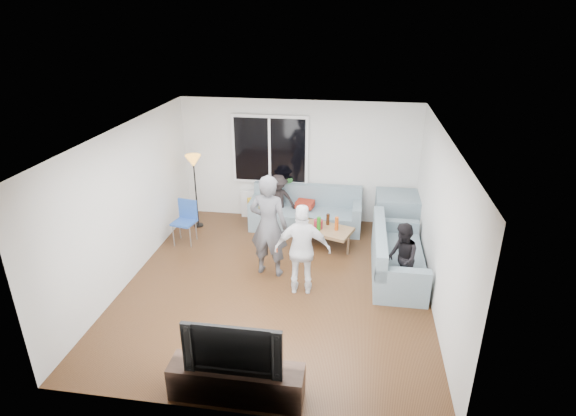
% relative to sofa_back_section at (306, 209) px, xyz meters
% --- Properties ---
extents(floor, '(5.00, 5.50, 0.04)m').
position_rel_sofa_back_section_xyz_m(floor, '(-0.22, -2.27, -0.45)').
color(floor, '#56351C').
rests_on(floor, ground).
extents(ceiling, '(5.00, 5.50, 0.04)m').
position_rel_sofa_back_section_xyz_m(ceiling, '(-0.22, -2.27, 2.20)').
color(ceiling, white).
rests_on(ceiling, ground).
extents(wall_back, '(5.00, 0.04, 2.60)m').
position_rel_sofa_back_section_xyz_m(wall_back, '(-0.22, 0.50, 0.88)').
color(wall_back, silver).
rests_on(wall_back, ground).
extents(wall_front, '(5.00, 0.04, 2.60)m').
position_rel_sofa_back_section_xyz_m(wall_front, '(-0.22, -5.04, 0.88)').
color(wall_front, silver).
rests_on(wall_front, ground).
extents(wall_left, '(0.04, 5.50, 2.60)m').
position_rel_sofa_back_section_xyz_m(wall_left, '(-2.74, -2.27, 0.88)').
color(wall_left, silver).
rests_on(wall_left, ground).
extents(wall_right, '(0.04, 5.50, 2.60)m').
position_rel_sofa_back_section_xyz_m(wall_right, '(2.30, -2.27, 0.88)').
color(wall_right, silver).
rests_on(wall_right, ground).
extents(window_frame, '(1.62, 0.06, 1.47)m').
position_rel_sofa_back_section_xyz_m(window_frame, '(-0.82, 0.42, 1.12)').
color(window_frame, white).
rests_on(window_frame, wall_back).
extents(window_glass, '(1.50, 0.02, 1.35)m').
position_rel_sofa_back_section_xyz_m(window_glass, '(-0.82, 0.38, 1.12)').
color(window_glass, black).
rests_on(window_glass, window_frame).
extents(window_mullion, '(0.05, 0.03, 1.35)m').
position_rel_sofa_back_section_xyz_m(window_mullion, '(-0.82, 0.37, 1.12)').
color(window_mullion, white).
rests_on(window_mullion, window_frame).
extents(radiator, '(1.30, 0.12, 0.62)m').
position_rel_sofa_back_section_xyz_m(radiator, '(-0.82, 0.38, -0.11)').
color(radiator, silver).
rests_on(radiator, floor).
extents(potted_plant, '(0.20, 0.17, 0.36)m').
position_rel_sofa_back_section_xyz_m(potted_plant, '(-0.42, 0.35, 0.38)').
color(potted_plant, '#2D6C2B').
rests_on(potted_plant, radiator).
extents(vase, '(0.21, 0.21, 0.19)m').
position_rel_sofa_back_section_xyz_m(vase, '(-0.90, 0.35, 0.29)').
color(vase, silver).
rests_on(vase, radiator).
extents(sofa_back_section, '(2.30, 0.85, 0.85)m').
position_rel_sofa_back_section_xyz_m(sofa_back_section, '(0.00, 0.00, 0.00)').
color(sofa_back_section, slate).
rests_on(sofa_back_section, floor).
extents(sofa_right_section, '(2.00, 0.85, 0.85)m').
position_rel_sofa_back_section_xyz_m(sofa_right_section, '(1.80, -1.64, 0.00)').
color(sofa_right_section, slate).
rests_on(sofa_right_section, floor).
extents(sofa_corner, '(0.85, 0.85, 0.85)m').
position_rel_sofa_back_section_xyz_m(sofa_corner, '(1.86, 0.00, 0.00)').
color(sofa_corner, slate).
rests_on(sofa_corner, floor).
extents(cushion_yellow, '(0.47, 0.44, 0.14)m').
position_rel_sofa_back_section_xyz_m(cushion_yellow, '(-1.03, -0.02, 0.09)').
color(cushion_yellow, gold).
rests_on(cushion_yellow, sofa_back_section).
extents(cushion_red, '(0.40, 0.35, 0.13)m').
position_rel_sofa_back_section_xyz_m(cushion_red, '(-0.02, 0.06, 0.09)').
color(cushion_red, maroon).
rests_on(cushion_red, sofa_back_section).
extents(coffee_table, '(1.24, 0.93, 0.40)m').
position_rel_sofa_back_section_xyz_m(coffee_table, '(0.43, -0.81, -0.22)').
color(coffee_table, '#A0734D').
rests_on(coffee_table, floor).
extents(pitcher, '(0.17, 0.17, 0.17)m').
position_rel_sofa_back_section_xyz_m(pitcher, '(0.34, -0.83, 0.06)').
color(pitcher, maroon).
rests_on(pitcher, coffee_table).
extents(side_chair, '(0.47, 0.47, 0.86)m').
position_rel_sofa_back_section_xyz_m(side_chair, '(-2.27, -1.06, 0.01)').
color(side_chair, '#264EA6').
rests_on(side_chair, floor).
extents(floor_lamp, '(0.32, 0.32, 1.56)m').
position_rel_sofa_back_section_xyz_m(floor_lamp, '(-2.27, -0.28, 0.36)').
color(floor_lamp, orange).
rests_on(floor_lamp, floor).
extents(player_left, '(0.72, 0.53, 1.82)m').
position_rel_sofa_back_section_xyz_m(player_left, '(-0.41, -1.92, 0.48)').
color(player_left, '#4A4A4F').
rests_on(player_left, floor).
extents(player_right, '(0.92, 0.44, 1.53)m').
position_rel_sofa_back_section_xyz_m(player_right, '(0.23, -2.41, 0.34)').
color(player_right, white).
rests_on(player_right, floor).
extents(spectator_right, '(0.53, 0.64, 1.19)m').
position_rel_sofa_back_section_xyz_m(spectator_right, '(1.80, -2.15, 0.17)').
color(spectator_right, black).
rests_on(spectator_right, floor).
extents(spectator_back, '(0.77, 0.48, 1.13)m').
position_rel_sofa_back_section_xyz_m(spectator_back, '(-0.59, 0.03, 0.14)').
color(spectator_back, black).
rests_on(spectator_back, floor).
extents(tv_console, '(1.60, 0.40, 0.44)m').
position_rel_sofa_back_section_xyz_m(tv_console, '(-0.27, -4.77, -0.20)').
color(tv_console, '#37241B').
rests_on(tv_console, floor).
extents(television, '(1.15, 0.15, 0.66)m').
position_rel_sofa_back_section_xyz_m(television, '(-0.27, -4.77, 0.35)').
color(television, black).
rests_on(television, tv_console).
extents(bottle_a, '(0.07, 0.07, 0.21)m').
position_rel_sofa_back_section_xyz_m(bottle_a, '(0.11, -0.75, 0.08)').
color(bottle_a, orange).
rests_on(bottle_a, coffee_table).
extents(bottle_d, '(0.07, 0.07, 0.27)m').
position_rel_sofa_back_section_xyz_m(bottle_d, '(0.69, -0.86, 0.11)').
color(bottle_d, '#CC4E12').
rests_on(bottle_d, coffee_table).
extents(bottle_b, '(0.08, 0.08, 0.27)m').
position_rel_sofa_back_section_xyz_m(bottle_b, '(0.35, -0.91, 0.11)').
color(bottle_b, '#207916').
rests_on(bottle_b, coffee_table).
extents(bottle_c, '(0.07, 0.07, 0.23)m').
position_rel_sofa_back_section_xyz_m(bottle_c, '(0.51, -0.65, 0.09)').
color(bottle_c, black).
rests_on(bottle_c, coffee_table).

